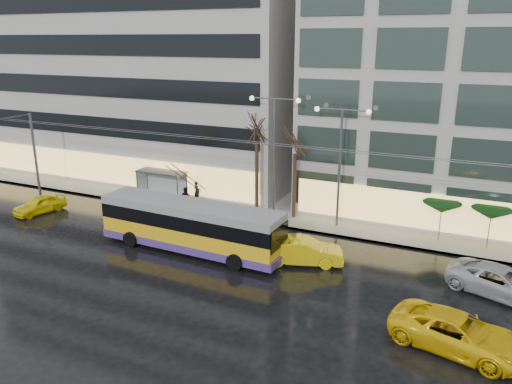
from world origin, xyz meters
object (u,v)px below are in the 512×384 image
Objects in this scene: taxi_a at (40,204)px; trolleybus at (191,228)px; bus_shelter at (159,178)px; street_lamp_near at (274,141)px.

trolleybus is at bearing 8.56° from taxi_a.
bus_shelter is at bearing 57.67° from taxi_a.
street_lamp_near is at bearing 73.16° from trolleybus.
trolleybus reaches higher than taxi_a.
taxi_a is (-6.76, -6.57, -1.27)m from bus_shelter.
bus_shelter is 1.03× the size of taxi_a.
street_lamp_near reaches higher than taxi_a.
street_lamp_near is 2.22× the size of taxi_a.
street_lamp_near is at bearing 34.79° from taxi_a.
street_lamp_near is (2.41, 7.96, 4.42)m from trolleybus.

